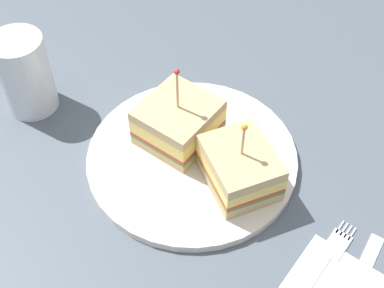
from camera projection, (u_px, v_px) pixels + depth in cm
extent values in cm
cube|color=#4C5660|center=(192.00, 165.00, 66.90)|extent=(107.38, 107.38, 2.00)
cylinder|color=silver|center=(192.00, 157.00, 65.71)|extent=(26.01, 26.01, 1.14)
cube|color=tan|center=(179.00, 133.00, 66.68)|extent=(10.82, 10.47, 1.31)
cube|color=#478438|center=(178.00, 129.00, 66.02)|extent=(10.82, 10.47, 0.40)
cube|color=red|center=(178.00, 126.00, 65.68)|extent=(10.82, 10.47, 0.50)
cube|color=#F4D666|center=(178.00, 120.00, 64.77)|extent=(10.82, 10.47, 1.89)
cube|color=tan|center=(178.00, 111.00, 63.56)|extent=(10.82, 10.47, 1.31)
cylinder|color=tan|center=(177.00, 92.00, 61.18)|extent=(0.30, 0.30, 6.24)
sphere|color=red|center=(177.00, 72.00, 58.80)|extent=(0.70, 0.70, 0.70)
cube|color=tan|center=(239.00, 178.00, 62.05)|extent=(11.38, 11.26, 1.45)
cube|color=#478438|center=(239.00, 173.00, 61.34)|extent=(11.38, 11.26, 0.40)
cube|color=red|center=(240.00, 171.00, 61.00)|extent=(11.38, 11.26, 0.50)
cube|color=#F4D666|center=(240.00, 165.00, 60.27)|extent=(11.38, 11.26, 1.44)
cube|color=tan|center=(241.00, 158.00, 59.17)|extent=(11.38, 11.26, 1.45)
cylinder|color=tan|center=(243.00, 143.00, 57.25)|extent=(0.30, 0.30, 5.03)
sphere|color=orange|center=(244.00, 127.00, 55.34)|extent=(0.70, 0.70, 0.70)
cylinder|color=#B74C33|center=(27.00, 83.00, 69.53)|extent=(6.01, 6.01, 7.95)
cylinder|color=white|center=(25.00, 74.00, 68.38)|extent=(6.83, 6.83, 10.98)
cube|color=silver|center=(314.00, 280.00, 55.51)|extent=(6.87, 2.64, 0.35)
cube|color=silver|center=(337.00, 244.00, 58.25)|extent=(4.09, 3.16, 0.35)
cube|color=silver|center=(352.00, 234.00, 59.09)|extent=(1.96, 0.76, 0.35)
cube|color=silver|center=(348.00, 231.00, 59.29)|extent=(1.96, 0.76, 0.35)
cube|color=silver|center=(344.00, 229.00, 59.48)|extent=(1.96, 0.76, 0.35)
cube|color=silver|center=(340.00, 227.00, 59.68)|extent=(1.96, 0.76, 0.35)
cube|color=silver|center=(368.00, 260.00, 56.99)|extent=(7.16, 2.89, 0.24)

